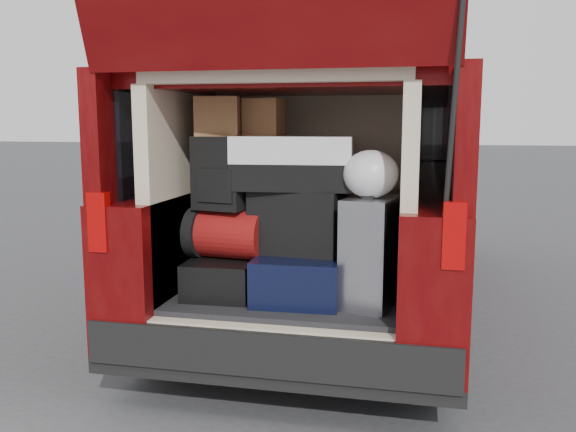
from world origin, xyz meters
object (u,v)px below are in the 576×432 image
object	(u,v)px
black_soft_case	(297,221)
twotone_duffel	(293,163)
red_duffel	(228,233)
navy_hardshell	(300,276)
silver_roller	(371,252)
backpack	(220,173)
black_hardshell	(225,275)

from	to	relation	value
black_soft_case	twotone_duffel	distance (m)	0.32
red_duffel	navy_hardshell	bearing A→B (deg)	5.87
silver_roller	backpack	xyz separation A→B (m)	(-0.84, 0.03, 0.40)
backpack	twotone_duffel	size ratio (longest dim) A/B	0.62
silver_roller	twotone_duffel	world-z (taller)	twotone_duffel
black_soft_case	black_hardshell	bearing A→B (deg)	-168.40
navy_hardshell	silver_roller	size ratio (longest dim) A/B	0.98
navy_hardshell	silver_roller	xyz separation A→B (m)	(0.39, -0.05, 0.16)
red_duffel	backpack	bearing A→B (deg)	-125.68
navy_hardshell	black_soft_case	size ratio (longest dim) A/B	1.16
navy_hardshell	red_duffel	xyz separation A→B (m)	(-0.42, 0.01, 0.22)
backpack	black_soft_case	bearing A→B (deg)	19.62
black_hardshell	navy_hardshell	distance (m)	0.44
navy_hardshell	red_duffel	distance (m)	0.47
black_hardshell	black_soft_case	xyz separation A→B (m)	(0.41, 0.04, 0.32)
silver_roller	black_soft_case	bearing A→B (deg)	179.07
twotone_duffel	navy_hardshell	bearing A→B (deg)	-49.28
red_duffel	black_soft_case	size ratio (longest dim) A/B	0.88
navy_hardshell	silver_roller	bearing A→B (deg)	-9.68
navy_hardshell	twotone_duffel	xyz separation A→B (m)	(-0.05, 0.05, 0.62)
black_soft_case	backpack	distance (m)	0.50
black_hardshell	backpack	distance (m)	0.58
navy_hardshell	black_soft_case	bearing A→B (deg)	119.74
black_hardshell	silver_roller	size ratio (longest dim) A/B	0.89
black_hardshell	red_duffel	distance (m)	0.24
black_soft_case	backpack	world-z (taller)	backpack
silver_roller	black_soft_case	distance (m)	0.45
black_soft_case	twotone_duffel	world-z (taller)	twotone_duffel
silver_roller	twotone_duffel	size ratio (longest dim) A/B	0.89
black_hardshell	backpack	bearing A→B (deg)	-112.84
backpack	silver_roller	bearing A→B (deg)	8.62
navy_hardshell	twotone_duffel	distance (m)	0.63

